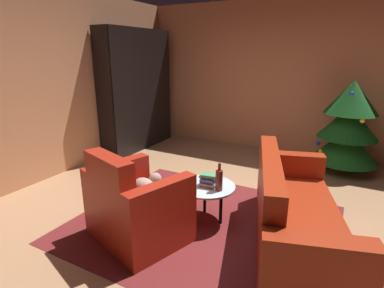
{
  "coord_description": "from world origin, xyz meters",
  "views": [
    {
      "loc": [
        1.24,
        -2.79,
        1.81
      ],
      "look_at": [
        -0.36,
        0.17,
        0.8
      ],
      "focal_mm": 28.57,
      "sensor_mm": 36.0,
      "label": 1
    }
  ],
  "objects_px": {
    "bookshelf_unit": "(141,92)",
    "couch_red": "(293,217)",
    "book_stack_on_table": "(209,180)",
    "bottle_on_table": "(219,180)",
    "coffee_table": "(206,189)",
    "armchair_red": "(136,208)",
    "decorated_tree": "(348,126)"
  },
  "relations": [
    {
      "from": "coffee_table",
      "to": "bottle_on_table",
      "type": "xyz_separation_m",
      "value": [
        0.17,
        -0.05,
        0.16
      ]
    },
    {
      "from": "coffee_table",
      "to": "decorated_tree",
      "type": "bearing_deg",
      "value": 62.17
    },
    {
      "from": "couch_red",
      "to": "book_stack_on_table",
      "type": "relative_size",
      "value": 10.31
    },
    {
      "from": "couch_red",
      "to": "decorated_tree",
      "type": "distance_m",
      "value": 2.47
    },
    {
      "from": "armchair_red",
      "to": "coffee_table",
      "type": "relative_size",
      "value": 1.74
    },
    {
      "from": "couch_red",
      "to": "bottle_on_table",
      "type": "xyz_separation_m",
      "value": [
        -0.76,
        -0.02,
        0.24
      ]
    },
    {
      "from": "decorated_tree",
      "to": "coffee_table",
      "type": "bearing_deg",
      "value": -117.83
    },
    {
      "from": "couch_red",
      "to": "coffee_table",
      "type": "distance_m",
      "value": 0.93
    },
    {
      "from": "bookshelf_unit",
      "to": "armchair_red",
      "type": "xyz_separation_m",
      "value": [
        1.9,
        -2.64,
        -0.74
      ]
    },
    {
      "from": "armchair_red",
      "to": "couch_red",
      "type": "bearing_deg",
      "value": 23.92
    },
    {
      "from": "coffee_table",
      "to": "bottle_on_table",
      "type": "height_order",
      "value": "bottle_on_table"
    },
    {
      "from": "bookshelf_unit",
      "to": "couch_red",
      "type": "distance_m",
      "value": 3.95
    },
    {
      "from": "armchair_red",
      "to": "bottle_on_table",
      "type": "bearing_deg",
      "value": 43.37
    },
    {
      "from": "couch_red",
      "to": "decorated_tree",
      "type": "relative_size",
      "value": 1.47
    },
    {
      "from": "decorated_tree",
      "to": "bookshelf_unit",
      "type": "bearing_deg",
      "value": -173.98
    },
    {
      "from": "book_stack_on_table",
      "to": "bottle_on_table",
      "type": "distance_m",
      "value": 0.15
    },
    {
      "from": "bottle_on_table",
      "to": "couch_red",
      "type": "bearing_deg",
      "value": 1.69
    },
    {
      "from": "armchair_red",
      "to": "coffee_table",
      "type": "bearing_deg",
      "value": 54.16
    },
    {
      "from": "bookshelf_unit",
      "to": "book_stack_on_table",
      "type": "bearing_deg",
      "value": -39.87
    },
    {
      "from": "bookshelf_unit",
      "to": "couch_red",
      "type": "relative_size",
      "value": 1.06
    },
    {
      "from": "couch_red",
      "to": "coffee_table",
      "type": "relative_size",
      "value": 3.33
    },
    {
      "from": "couch_red",
      "to": "bottle_on_table",
      "type": "bearing_deg",
      "value": -178.31
    },
    {
      "from": "coffee_table",
      "to": "armchair_red",
      "type": "bearing_deg",
      "value": -125.84
    },
    {
      "from": "armchair_red",
      "to": "book_stack_on_table",
      "type": "distance_m",
      "value": 0.82
    },
    {
      "from": "coffee_table",
      "to": "book_stack_on_table",
      "type": "bearing_deg",
      "value": -4.71
    },
    {
      "from": "couch_red",
      "to": "bottle_on_table",
      "type": "relative_size",
      "value": 6.96
    },
    {
      "from": "bookshelf_unit",
      "to": "book_stack_on_table",
      "type": "relative_size",
      "value": 10.98
    },
    {
      "from": "decorated_tree",
      "to": "bottle_on_table",
      "type": "bearing_deg",
      "value": -114.19
    },
    {
      "from": "bookshelf_unit",
      "to": "book_stack_on_table",
      "type": "height_order",
      "value": "bookshelf_unit"
    },
    {
      "from": "couch_red",
      "to": "bottle_on_table",
      "type": "height_order",
      "value": "couch_red"
    },
    {
      "from": "book_stack_on_table",
      "to": "bookshelf_unit",
      "type": "bearing_deg",
      "value": 140.13
    },
    {
      "from": "book_stack_on_table",
      "to": "decorated_tree",
      "type": "height_order",
      "value": "decorated_tree"
    }
  ]
}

